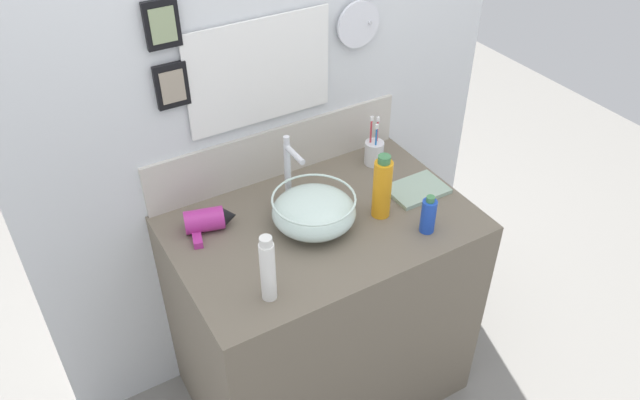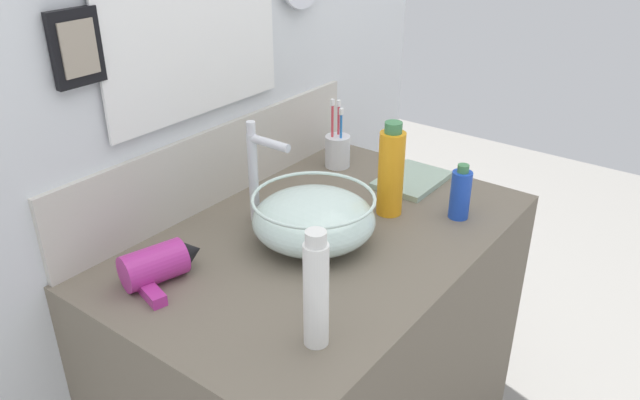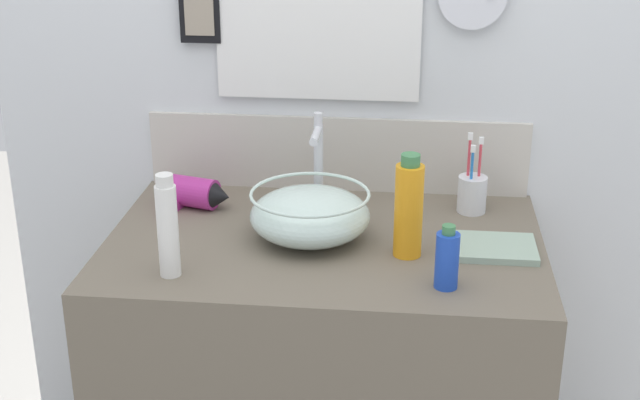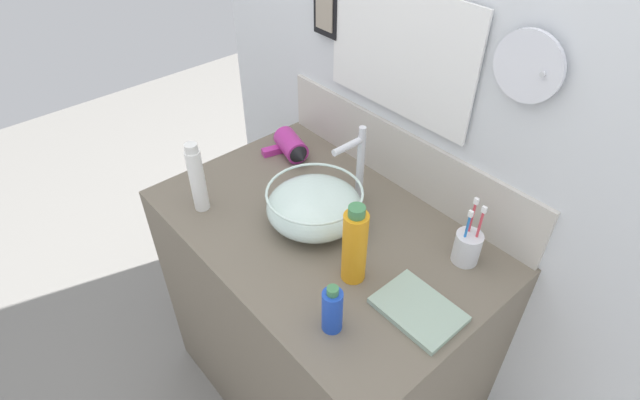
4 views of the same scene
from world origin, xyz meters
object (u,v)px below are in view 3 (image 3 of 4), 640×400
object	(u,v)px
hand_towel	(490,248)
lotion_bottle	(447,259)
glass_bowl_sink	(310,215)
soap_dispenser	(168,227)
toothbrush_cup	(472,193)
shampoo_bottle	(409,208)
hair_drier	(196,194)
faucet	(318,157)

from	to	relation	value
hand_towel	lotion_bottle	bearing A→B (deg)	-119.12
glass_bowl_sink	soap_dispenser	world-z (taller)	soap_dispenser
toothbrush_cup	shampoo_bottle	world-z (taller)	shampoo_bottle
toothbrush_cup	soap_dispenser	xyz separation A→B (m)	(-0.67, -0.43, 0.06)
glass_bowl_sink	toothbrush_cup	xyz separation A→B (m)	(0.39, 0.21, -0.01)
hair_drier	toothbrush_cup	world-z (taller)	toothbrush_cup
glass_bowl_sink	soap_dispenser	size ratio (longest dim) A/B	1.22
hair_drier	shampoo_bottle	distance (m)	0.59
glass_bowl_sink	hand_towel	xyz separation A→B (m)	(0.42, -0.02, -0.05)
glass_bowl_sink	shampoo_bottle	world-z (taller)	shampoo_bottle
hair_drier	toothbrush_cup	xyz separation A→B (m)	(0.70, 0.05, 0.01)
glass_bowl_sink	faucet	distance (m)	0.19
faucet	shampoo_bottle	size ratio (longest dim) A/B	1.06
faucet	soap_dispenser	xyz separation A→B (m)	(-0.28, -0.39, -0.04)
shampoo_bottle	hand_towel	xyz separation A→B (m)	(0.19, 0.04, -0.11)
glass_bowl_sink	toothbrush_cup	size ratio (longest dim) A/B	1.38
faucet	hand_towel	distance (m)	0.48
faucet	glass_bowl_sink	bearing A→B (deg)	-90.00
soap_dispenser	lotion_bottle	world-z (taller)	soap_dispenser
faucet	toothbrush_cup	world-z (taller)	faucet
faucet	toothbrush_cup	bearing A→B (deg)	6.04
faucet	soap_dispenser	bearing A→B (deg)	-125.72
faucet	shampoo_bottle	distance (m)	0.33
shampoo_bottle	lotion_bottle	distance (m)	0.18
shampoo_bottle	hand_towel	world-z (taller)	shampoo_bottle
glass_bowl_sink	hair_drier	size ratio (longest dim) A/B	1.53
soap_dispenser	shampoo_bottle	size ratio (longest dim) A/B	0.96
lotion_bottle	hand_towel	distance (m)	0.23
glass_bowl_sink	shampoo_bottle	bearing A→B (deg)	-15.01
toothbrush_cup	hand_towel	world-z (taller)	toothbrush_cup
soap_dispenser	shampoo_bottle	world-z (taller)	shampoo_bottle
glass_bowl_sink	hand_towel	distance (m)	0.42
soap_dispenser	hand_towel	xyz separation A→B (m)	(0.70, 0.20, -0.10)
glass_bowl_sink	shampoo_bottle	distance (m)	0.24
faucet	lotion_bottle	xyz separation A→B (m)	(0.31, -0.38, -0.08)
soap_dispenser	lotion_bottle	bearing A→B (deg)	0.53
soap_dispenser	lotion_bottle	size ratio (longest dim) A/B	1.64
glass_bowl_sink	hand_towel	size ratio (longest dim) A/B	1.36
lotion_bottle	shampoo_bottle	bearing A→B (deg)	119.10
glass_bowl_sink	lotion_bottle	xyz separation A→B (m)	(0.31, -0.21, 0.00)
hair_drier	lotion_bottle	size ratio (longest dim) A/B	1.31
soap_dispenser	faucet	bearing A→B (deg)	54.28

